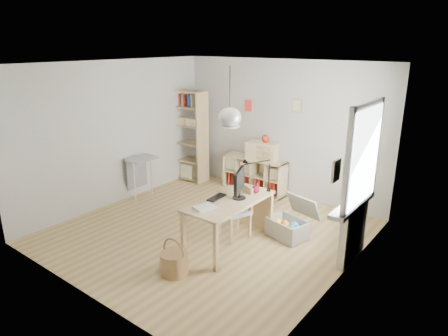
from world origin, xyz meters
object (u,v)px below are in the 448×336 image
Objects in this scene: chair at (238,208)px; drawer_chest at (262,151)px; tall_bookshelf at (189,132)px; desk at (229,206)px; storage_chest at (290,225)px; monitor at (239,183)px; cube_shelf at (254,177)px.

chair is 1.35× the size of drawer_chest.
chair is at bearing -32.88° from tall_bookshelf.
desk is at bearing -55.23° from chair.
tall_bookshelf reaches higher than storage_chest.
desk is 0.38m from monitor.
storage_chest is 2.10m from drawer_chest.
storage_chest is (3.19, -1.13, -0.88)m from tall_bookshelf.
desk is 1.86× the size of storage_chest.
monitor reaches higher than chair.
cube_shelf is at bearing 10.19° from tall_bookshelf.
desk is at bearing -112.05° from storage_chest.
cube_shelf is 2.13m from chair.
cube_shelf is (-1.02, 2.23, -0.36)m from desk.
monitor reaches higher than storage_chest.
drawer_chest reaches higher than cube_shelf.
monitor is at bearing -34.21° from tall_bookshelf.
storage_chest is at bearing -40.97° from cube_shelf.
tall_bookshelf reaches higher than drawer_chest.
monitor reaches higher than cube_shelf.
tall_bookshelf is 3.17× the size of drawer_chest.
monitor is (0.16, -0.19, 0.52)m from chair.
chair is (-0.08, 0.33, -0.17)m from desk.
drawer_chest is (-0.83, 2.19, 0.24)m from desk.
drawer_chest reaches higher than desk.
desk is at bearing -141.74° from monitor.
monitor is at bearing -29.60° from chair.
tall_bookshelf reaches higher than monitor.
monitor is 2.24m from drawer_chest.
chair is 0.89m from storage_chest.
storage_chest is 1.27× the size of drawer_chest.
tall_bookshelf reaches higher than chair.
storage_chest is at bearing -53.76° from drawer_chest.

